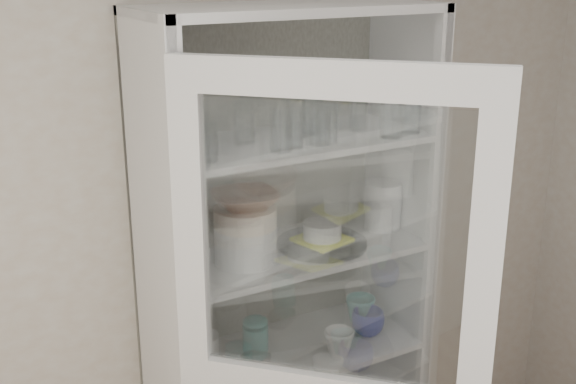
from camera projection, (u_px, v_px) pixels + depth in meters
wall_back at (210, 228)px, 2.64m from camera, size 3.60×0.02×2.60m
pantry_cabinet at (280, 321)px, 2.71m from camera, size 1.00×0.45×2.10m
tumbler_0 at (194, 143)px, 2.10m from camera, size 0.08×0.08×0.13m
tumbler_1 at (208, 141)px, 2.14m from camera, size 0.07×0.07×0.12m
tumbler_2 at (281, 130)px, 2.25m from camera, size 0.09×0.09×0.13m
tumbler_3 at (328, 125)px, 2.35m from camera, size 0.06×0.06×0.13m
tumbler_4 at (320, 124)px, 2.32m from camera, size 0.08×0.08×0.14m
tumbler_5 at (391, 115)px, 2.42m from camera, size 0.09×0.09×0.15m
tumbler_6 at (412, 114)px, 2.49m from camera, size 0.08×0.08×0.13m
tumbler_7 at (177, 129)px, 2.24m from camera, size 0.07×0.07×0.14m
tumbler_8 at (199, 132)px, 2.23m from camera, size 0.08×0.08×0.13m
tumbler_9 at (244, 122)px, 2.35m from camera, size 0.08×0.08×0.14m
tumbler_10 at (313, 116)px, 2.44m from camera, size 0.09×0.09×0.14m
tumbler_11 at (310, 116)px, 2.47m from camera, size 0.07×0.07×0.12m
goblet_0 at (175, 117)px, 2.32m from camera, size 0.08×0.08×0.18m
goblet_1 at (251, 109)px, 2.47m from camera, size 0.08×0.08×0.17m
goblet_2 at (291, 104)px, 2.55m from camera, size 0.08×0.08×0.17m
goblet_3 at (357, 98)px, 2.62m from camera, size 0.08×0.08×0.19m
plate_stack_front at (246, 244)px, 2.43m from camera, size 0.21×0.21×0.13m
plate_stack_back at (193, 248)px, 2.48m from camera, size 0.19×0.19×0.06m
cream_bowl at (245, 217)px, 2.40m from camera, size 0.24×0.24×0.07m
terracotta_bowl at (245, 200)px, 2.38m from camera, size 0.26×0.26×0.05m
glass_platter at (322, 243)px, 2.57m from camera, size 0.39×0.39×0.02m
yellow_trivet at (322, 239)px, 2.57m from camera, size 0.20×0.20×0.01m
white_ramekin at (322, 230)px, 2.56m from camera, size 0.17×0.17×0.06m
grey_bowl_stack at (383, 205)px, 2.72m from camera, size 0.14×0.14×0.18m
mug_blue at (368, 322)px, 2.76m from camera, size 0.13×0.13×0.10m
mug_teal at (360, 310)px, 2.85m from camera, size 0.15×0.15×0.11m
mug_white at (339, 343)px, 2.61m from camera, size 0.14×0.14×0.10m
teal_jar at (256, 336)px, 2.65m from camera, size 0.09×0.09×0.11m
measuring_cups at (253, 361)px, 2.56m from camera, size 0.09×0.09×0.04m
white_canister at (204, 353)px, 2.52m from camera, size 0.13×0.13×0.13m
tumbler_12 at (294, 128)px, 2.29m from camera, size 0.06×0.06×0.12m
tumbler_13 at (358, 110)px, 2.53m from camera, size 0.07×0.07×0.14m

